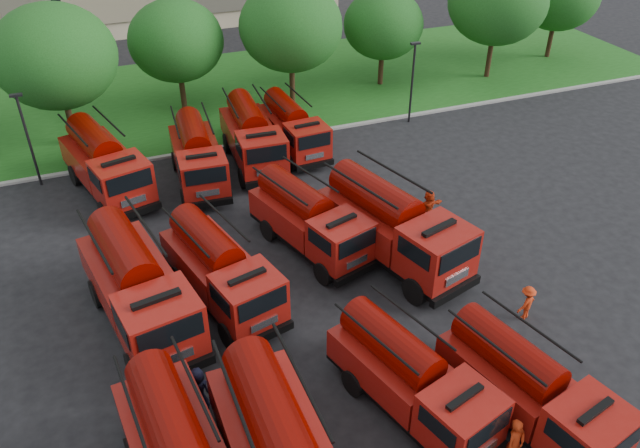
# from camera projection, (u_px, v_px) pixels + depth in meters

# --- Properties ---
(ground) EXTENTS (140.00, 140.00, 0.00)m
(ground) POSITION_uv_depth(u_px,v_px,m) (339.00, 356.00, 22.88)
(ground) COLOR black
(ground) RESTS_ON ground
(lawn) EXTENTS (70.00, 16.00, 0.12)m
(lawn) POSITION_uv_depth(u_px,v_px,m) (194.00, 97.00, 42.95)
(lawn) COLOR #194D14
(lawn) RESTS_ON ground
(curb) EXTENTS (70.00, 0.30, 0.14)m
(curb) POSITION_uv_depth(u_px,v_px,m) (222.00, 147.00, 36.68)
(curb) COLOR gray
(curb) RESTS_ON ground
(tree_2) EXTENTS (6.72, 6.72, 8.22)m
(tree_2) POSITION_uv_depth(u_px,v_px,m) (55.00, 57.00, 34.11)
(tree_2) COLOR #382314
(tree_2) RESTS_ON ground
(tree_3) EXTENTS (5.88, 5.88, 7.19)m
(tree_3) POSITION_uv_depth(u_px,v_px,m) (176.00, 41.00, 38.52)
(tree_3) COLOR #382314
(tree_3) RESTS_ON ground
(tree_4) EXTENTS (6.55, 6.55, 8.01)m
(tree_4) POSITION_uv_depth(u_px,v_px,m) (291.00, 27.00, 39.15)
(tree_4) COLOR #382314
(tree_4) RESTS_ON ground
(tree_5) EXTENTS (5.46, 5.46, 6.68)m
(tree_5) POSITION_uv_depth(u_px,v_px,m) (383.00, 24.00, 42.51)
(tree_5) COLOR #382314
(tree_5) RESTS_ON ground
(tree_6) EXTENTS (6.89, 6.89, 8.42)m
(tree_6) POSITION_uv_depth(u_px,v_px,m) (498.00, 2.00, 43.11)
(tree_6) COLOR #382314
(tree_6) RESTS_ON ground
(lamp_post_0) EXTENTS (0.60, 0.25, 5.11)m
(lamp_post_0) POSITION_uv_depth(u_px,v_px,m) (27.00, 135.00, 31.56)
(lamp_post_0) COLOR black
(lamp_post_0) RESTS_ON ground
(lamp_post_1) EXTENTS (0.60, 0.25, 5.11)m
(lamp_post_1) POSITION_uv_depth(u_px,v_px,m) (412.00, 78.00, 38.15)
(lamp_post_1) COLOR black
(lamp_post_1) RESTS_ON ground
(fire_truck_2) EXTENTS (3.86, 6.71, 2.90)m
(fire_truck_2) POSITION_uv_depth(u_px,v_px,m) (411.00, 378.00, 20.10)
(fire_truck_2) COLOR black
(fire_truck_2) RESTS_ON ground
(fire_truck_3) EXTENTS (3.66, 6.77, 2.93)m
(fire_truck_3) POSITION_uv_depth(u_px,v_px,m) (528.00, 388.00, 19.71)
(fire_truck_3) COLOR black
(fire_truck_3) RESTS_ON ground
(fire_truck_4) EXTENTS (4.00, 8.00, 3.48)m
(fire_truck_4) POSITION_uv_depth(u_px,v_px,m) (138.00, 287.00, 23.43)
(fire_truck_4) COLOR black
(fire_truck_4) RESTS_ON ground
(fire_truck_5) EXTENTS (3.90, 7.10, 3.07)m
(fire_truck_5) POSITION_uv_depth(u_px,v_px,m) (221.00, 269.00, 24.64)
(fire_truck_5) COLOR black
(fire_truck_5) RESTS_ON ground
(fire_truck_6) EXTENTS (4.11, 7.02, 3.03)m
(fire_truck_6) POSITION_uv_depth(u_px,v_px,m) (309.00, 220.00, 27.64)
(fire_truck_6) COLOR black
(fire_truck_6) RESTS_ON ground
(fire_truck_7) EXTENTS (4.66, 8.12, 3.50)m
(fire_truck_7) POSITION_uv_depth(u_px,v_px,m) (393.00, 225.00, 26.82)
(fire_truck_7) COLOR black
(fire_truck_7) RESTS_ON ground
(fire_truck_8) EXTENTS (4.27, 7.67, 3.32)m
(fire_truck_8) POSITION_uv_depth(u_px,v_px,m) (105.00, 164.00, 31.62)
(fire_truck_8) COLOR black
(fire_truck_8) RESTS_ON ground
(fire_truck_9) EXTENTS (2.84, 6.88, 3.06)m
(fire_truck_9) POSITION_uv_depth(u_px,v_px,m) (197.00, 156.00, 32.63)
(fire_truck_9) COLOR black
(fire_truck_9) RESTS_ON ground
(fire_truck_10) EXTENTS (2.89, 7.16, 3.21)m
(fire_truck_10) POSITION_uv_depth(u_px,v_px,m) (252.00, 136.00, 34.39)
(fire_truck_10) COLOR black
(fire_truck_10) RESTS_ON ground
(fire_truck_11) EXTENTS (2.64, 6.45, 2.88)m
(fire_truck_11) POSITION_uv_depth(u_px,v_px,m) (292.00, 127.00, 35.70)
(fire_truck_11) COLOR black
(fire_truck_11) RESTS_ON ground
(firefighter_3) EXTENTS (1.09, 0.80, 1.51)m
(firefighter_3) POSITION_uv_depth(u_px,v_px,m) (523.00, 317.00, 24.60)
(firefighter_3) COLOR #B92C0E
(firefighter_3) RESTS_ON ground
(firefighter_4) EXTENTS (1.02, 1.00, 1.77)m
(firefighter_4) POSITION_uv_depth(u_px,v_px,m) (202.00, 407.00, 20.93)
(firefighter_4) COLOR black
(firefighter_4) RESTS_ON ground
(firefighter_5) EXTENTS (1.66, 0.73, 1.78)m
(firefighter_5) POSITION_uv_depth(u_px,v_px,m) (426.00, 223.00, 30.18)
(firefighter_5) COLOR #B92C0E
(firefighter_5) RESTS_ON ground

